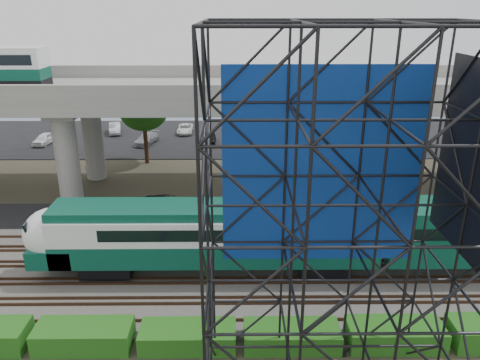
{
  "coord_description": "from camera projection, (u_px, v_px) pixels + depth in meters",
  "views": [
    {
      "loc": [
        3.34,
        -22.78,
        15.45
      ],
      "look_at": [
        3.6,
        6.0,
        4.73
      ],
      "focal_mm": 35.0,
      "sensor_mm": 36.0,
      "label": 1
    }
  ],
  "objects": [
    {
      "name": "ground",
      "position": [
        178.0,
        294.0,
        26.71
      ],
      "size": [
        140.0,
        140.0,
        0.0
      ],
      "primitive_type": "plane",
      "color": "#474233",
      "rests_on": "ground"
    },
    {
      "name": "ballast_bed",
      "position": [
        182.0,
        274.0,
        28.55
      ],
      "size": [
        90.0,
        12.0,
        0.2
      ],
      "primitive_type": "cube",
      "color": "slate",
      "rests_on": "ground"
    },
    {
      "name": "service_road",
      "position": [
        193.0,
        216.0,
        36.54
      ],
      "size": [
        90.0,
        5.0,
        0.08
      ],
      "primitive_type": "cube",
      "color": "black",
      "rests_on": "ground"
    },
    {
      "name": "parking_lot",
      "position": [
        209.0,
        137.0,
        58.56
      ],
      "size": [
        90.0,
        18.0,
        0.08
      ],
      "primitive_type": "cube",
      "color": "black",
      "rests_on": "ground"
    },
    {
      "name": "harbor_water",
      "position": [
        216.0,
        103.0,
        79.18
      ],
      "size": [
        140.0,
        40.0,
        0.03
      ],
      "primitive_type": "cube",
      "color": "#445D70",
      "rests_on": "ground"
    },
    {
      "name": "rail_tracks",
      "position": [
        182.0,
        271.0,
        28.49
      ],
      "size": [
        90.0,
        9.52,
        0.16
      ],
      "color": "#472D1E",
      "rests_on": "ballast_bed"
    },
    {
      "name": "commuter_train",
      "position": [
        251.0,
        233.0,
        27.61
      ],
      "size": [
        29.3,
        3.06,
        4.3
      ],
      "color": "black",
      "rests_on": "rail_tracks"
    },
    {
      "name": "overpass",
      "position": [
        180.0,
        99.0,
        38.83
      ],
      "size": [
        80.0,
        12.0,
        12.4
      ],
      "color": "#9E9B93",
      "rests_on": "ground"
    },
    {
      "name": "scaffold_tower",
      "position": [
        334.0,
        244.0,
        16.68
      ],
      "size": [
        9.36,
        6.36,
        15.0
      ],
      "color": "black",
      "rests_on": "ground"
    },
    {
      "name": "hedge_strip",
      "position": [
        188.0,
        336.0,
        22.49
      ],
      "size": [
        34.6,
        1.8,
        1.2
      ],
      "color": "#144F12",
      "rests_on": "ground"
    },
    {
      "name": "trees",
      "position": [
        142.0,
        130.0,
        39.88
      ],
      "size": [
        40.94,
        16.94,
        7.69
      ],
      "color": "#382314",
      "rests_on": "ground"
    },
    {
      "name": "suv",
      "position": [
        167.0,
        205.0,
        36.61
      ],
      "size": [
        5.34,
        2.55,
        1.47
      ],
      "primitive_type": "imported",
      "rotation": [
        0.0,
        0.0,
        1.55
      ],
      "color": "black",
      "rests_on": "service_road"
    },
    {
      "name": "parked_cars",
      "position": [
        208.0,
        133.0,
        57.99
      ],
      "size": [
        37.38,
        9.74,
        1.31
      ],
      "color": "white",
      "rests_on": "parking_lot"
    }
  ]
}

